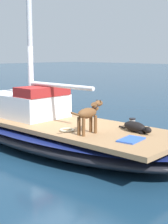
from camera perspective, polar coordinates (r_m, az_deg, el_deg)
ground_plane at (r=8.58m, az=-4.88°, el=-5.86°), size 120.00×120.00×0.00m
sailboat_main at (r=8.50m, az=-4.91°, el=-3.68°), size 2.64×7.28×0.66m
cabin_house at (r=9.21m, az=-9.70°, el=1.52°), size 1.44×2.24×0.84m
dog_black at (r=7.32m, az=8.77°, el=-2.52°), size 0.36×0.95×0.22m
dog_brown at (r=7.00m, az=0.82°, el=-0.34°), size 0.93×0.22×0.70m
deck_winch at (r=7.77m, az=8.16°, el=-1.84°), size 0.16×0.16×0.21m
coiled_rope at (r=7.34m, az=-2.92°, el=-3.06°), size 0.32×0.32×0.04m
deck_towel at (r=6.62m, az=7.97°, el=-4.66°), size 0.60×0.43×0.03m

